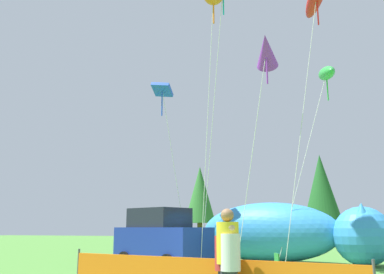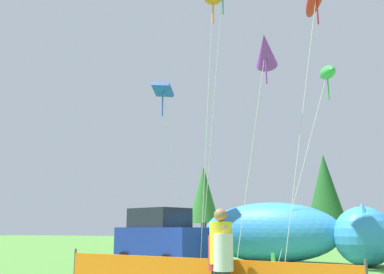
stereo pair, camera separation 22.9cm
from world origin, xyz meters
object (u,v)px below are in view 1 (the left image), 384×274
at_px(spectator_in_yellow_shirt, 228,256).
at_px(kite_blue_box, 163,93).
at_px(spectator_in_blue_shirt, 224,264).
at_px(spectator_in_grey_shirt, 231,264).
at_px(folding_chair, 271,270).
at_px(inflatable_cat, 286,235).
at_px(kite_green_fish, 326,74).
at_px(parked_car, 162,238).
at_px(kite_purple_delta, 266,51).

relative_size(spectator_in_yellow_shirt, kite_blue_box, 0.22).
distance_m(spectator_in_blue_shirt, spectator_in_grey_shirt, 0.35).
xyz_separation_m(folding_chair, spectator_in_grey_shirt, (-0.22, -3.24, 0.37)).
bearing_deg(inflatable_cat, spectator_in_grey_shirt, -77.00).
relative_size(spectator_in_blue_shirt, kite_green_fish, 0.17).
bearing_deg(inflatable_cat, spectator_in_blue_shirt, -77.90).
bearing_deg(kite_green_fish, spectator_in_yellow_shirt, -98.50).
distance_m(parked_car, folding_chair, 7.64).
bearing_deg(kite_blue_box, inflatable_cat, 14.40).
distance_m(spectator_in_grey_shirt, spectator_in_yellow_shirt, 0.17).
height_order(spectator_in_grey_shirt, kite_purple_delta, kite_purple_delta).
relative_size(inflatable_cat, kite_purple_delta, 0.98).
relative_size(spectator_in_blue_shirt, spectator_in_grey_shirt, 0.97).
relative_size(inflatable_cat, spectator_in_blue_shirt, 5.38).
height_order(spectator_in_yellow_shirt, kite_purple_delta, kite_purple_delta).
bearing_deg(parked_car, spectator_in_grey_shirt, -37.10).
bearing_deg(inflatable_cat, kite_green_fish, 13.94).
bearing_deg(spectator_in_blue_shirt, kite_green_fish, 80.77).
height_order(spectator_in_blue_shirt, spectator_in_grey_shirt, spectator_in_grey_shirt).
distance_m(parked_car, kite_blue_box, 7.06).
distance_m(spectator_in_blue_shirt, spectator_in_yellow_shirt, 0.28).
bearing_deg(folding_chair, spectator_in_yellow_shirt, 65.41).
xyz_separation_m(parked_car, spectator_in_blue_shirt, (4.84, -8.47, -0.25)).
relative_size(kite_green_fish, kite_purple_delta, 1.06).
height_order(spectator_in_yellow_shirt, kite_blue_box, kite_blue_box).
distance_m(folding_chair, spectator_in_yellow_shirt, 3.20).
xyz_separation_m(spectator_in_blue_shirt, spectator_in_grey_shirt, (0.19, -0.29, 0.03)).
bearing_deg(kite_green_fish, kite_purple_delta, -113.39).
distance_m(kite_purple_delta, kite_blue_box, 6.38).
xyz_separation_m(spectator_in_blue_shirt, kite_purple_delta, (-0.12, 7.05, 7.11)).
height_order(folding_chair, spectator_in_blue_shirt, spectator_in_blue_shirt).
distance_m(inflatable_cat, kite_purple_delta, 8.16).
distance_m(folding_chair, kite_blue_box, 12.02).
height_order(inflatable_cat, kite_purple_delta, kite_purple_delta).
height_order(folding_chair, kite_purple_delta, kite_purple_delta).
relative_size(kite_purple_delta, kite_blue_box, 1.04).
relative_size(kite_green_fish, kite_blue_box, 1.10).
bearing_deg(spectator_in_blue_shirt, spectator_in_yellow_shirt, -57.93).
bearing_deg(folding_chair, spectator_in_blue_shirt, 62.69).
xyz_separation_m(spectator_in_yellow_shirt, kite_purple_delta, (-0.25, 7.25, 6.95)).
height_order(inflatable_cat, kite_green_fish, kite_green_fish).
bearing_deg(parked_car, folding_chair, -23.43).
bearing_deg(kite_purple_delta, folding_chair, -82.63).
distance_m(parked_car, kite_purple_delta, 8.45).
bearing_deg(kite_blue_box, kite_purple_delta, -30.03).
bearing_deg(inflatable_cat, kite_blue_box, -154.60).
xyz_separation_m(folding_chair, spectator_in_yellow_shirt, (-0.28, -3.15, 0.50)).
bearing_deg(kite_purple_delta, parked_car, 163.27).
relative_size(folding_chair, inflatable_cat, 0.11).
bearing_deg(spectator_in_grey_shirt, inflatable_cat, 91.99).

